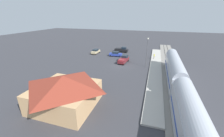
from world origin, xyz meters
name	(u,v)px	position (x,y,z in m)	size (l,w,h in m)	color
ground_plane	(121,65)	(0.00, 0.00, 0.00)	(200.00, 200.00, 0.00)	#38383D
railway_track	(171,70)	(-14.00, 0.00, 0.09)	(4.80, 70.00, 0.30)	gray
platform	(155,68)	(-10.00, 0.00, 0.15)	(3.20, 46.00, 0.30)	#B7B2A8
passenger_train	(181,88)	(-14.00, 15.68, 2.86)	(2.93, 38.66, 4.98)	#ADB2BC
station_building	(65,90)	(4.00, 22.00, 2.81)	(10.20, 9.66, 5.40)	tan
pedestrian_on_platform	(154,56)	(-9.29, -8.90, 1.28)	(0.36, 0.36, 1.71)	brown
sedan_tan	(96,51)	(12.69, -10.26, 0.88)	(2.12, 4.61, 1.74)	#C6B284
pickup_maroon	(124,59)	(-0.22, -2.66, 1.03)	(2.65, 5.61, 2.14)	maroon
pickup_black	(122,50)	(3.54, -15.51, 1.03)	(5.40, 2.48, 2.14)	black
sedan_blue	(116,54)	(4.15, -8.81, 0.88)	(4.60, 2.48, 1.74)	#283D9E
light_pole_near_platform	(147,49)	(-7.20, -0.47, 5.23)	(0.44, 0.44, 8.41)	#515156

